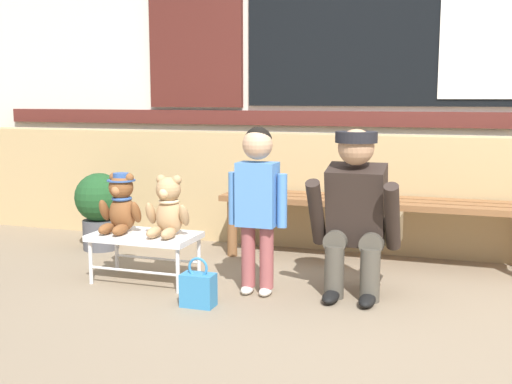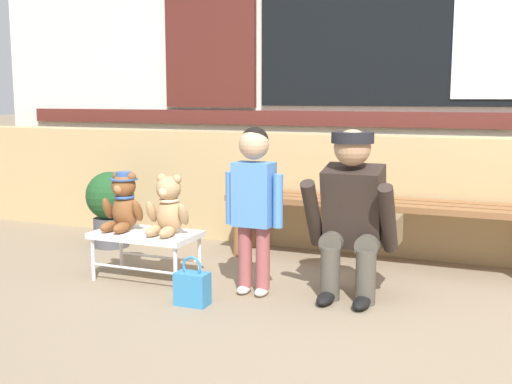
% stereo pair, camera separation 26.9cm
% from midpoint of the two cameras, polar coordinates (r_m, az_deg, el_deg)
% --- Properties ---
extents(ground_plane, '(60.00, 60.00, 0.00)m').
position_cam_midpoint_polar(ground_plane, '(3.40, 6.24, -10.75)').
color(ground_plane, '#84725B').
extents(brick_low_wall, '(7.61, 0.25, 0.85)m').
position_cam_midpoint_polar(brick_low_wall, '(4.66, 10.10, -0.15)').
color(brick_low_wall, tan).
rests_on(brick_low_wall, ground).
extents(shop_facade, '(7.77, 0.26, 3.30)m').
position_cam_midpoint_polar(shop_facade, '(5.15, 11.41, 14.47)').
color(shop_facade, silver).
rests_on(shop_facade, ground).
extents(wooden_bench_long, '(2.10, 0.40, 0.44)m').
position_cam_midpoint_polar(wooden_bench_long, '(4.32, 8.80, -1.50)').
color(wooden_bench_long, brown).
rests_on(wooden_bench_long, ground).
extents(small_display_bench, '(0.64, 0.36, 0.30)m').
position_cam_midpoint_polar(small_display_bench, '(3.93, -11.94, -4.18)').
color(small_display_bench, silver).
rests_on(small_display_bench, ground).
extents(teddy_bear_with_hat, '(0.28, 0.27, 0.36)m').
position_cam_midpoint_polar(teddy_bear_with_hat, '(3.98, -14.01, -1.07)').
color(teddy_bear_with_hat, brown).
rests_on(teddy_bear_with_hat, small_display_bench).
extents(teddy_bear_plain, '(0.28, 0.26, 0.36)m').
position_cam_midpoint_polar(teddy_bear_plain, '(3.81, -9.95, -1.48)').
color(teddy_bear_plain, tan).
rests_on(teddy_bear_plain, small_display_bench).
extents(child_standing, '(0.35, 0.18, 0.96)m').
position_cam_midpoint_polar(child_standing, '(3.55, -2.04, -0.01)').
color(child_standing, '#994C4C').
rests_on(child_standing, ground).
extents(adult_crouching, '(0.50, 0.49, 0.95)m').
position_cam_midpoint_polar(adult_crouching, '(3.56, 7.03, -1.87)').
color(adult_crouching, '#4C473D').
rests_on(adult_crouching, ground).
extents(handbag_on_ground, '(0.18, 0.11, 0.27)m').
position_cam_midpoint_polar(handbag_on_ground, '(3.47, -7.48, -8.70)').
color(handbag_on_ground, teal).
rests_on(handbag_on_ground, ground).
extents(potted_plant, '(0.36, 0.36, 0.57)m').
position_cam_midpoint_polar(potted_plant, '(4.83, -15.48, -1.27)').
color(potted_plant, '#4C4C51').
rests_on(potted_plant, ground).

